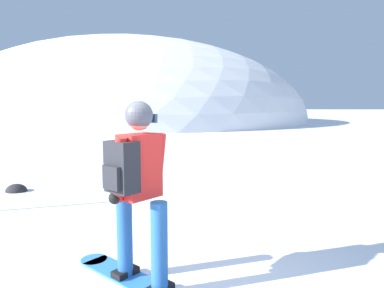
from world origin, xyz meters
TOP-DOWN VIEW (x-y plane):
  - ridge_peak_main at (-11.47, 32.53)m, footprint 36.36×32.73m
  - ridge_peak_far at (-34.34, 50.53)m, footprint 24.71×22.24m
  - snowboarder_main at (-0.02, 0.56)m, footprint 1.61×1.10m
  - rock_small at (-3.50, 3.63)m, footprint 0.42×0.35m

SIDE VIEW (x-z plane):
  - ridge_peak_main at x=-11.47m, z-range -8.39..8.39m
  - ridge_peak_far at x=-34.34m, z-range -4.89..4.89m
  - rock_small at x=-3.50m, z-range -0.15..0.15m
  - snowboarder_main at x=-0.02m, z-range 0.06..1.78m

